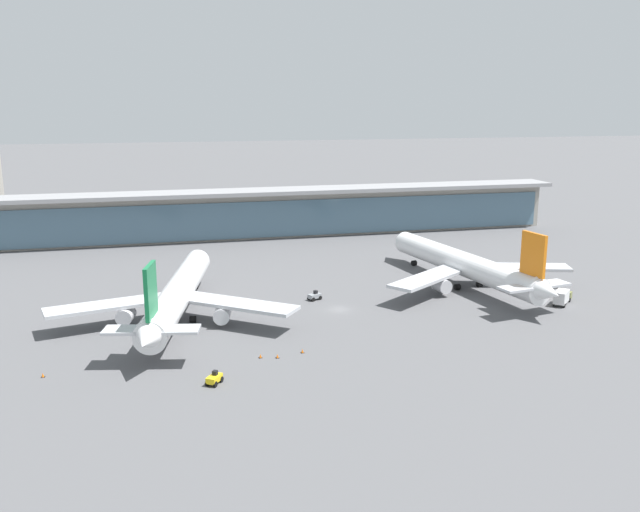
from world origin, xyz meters
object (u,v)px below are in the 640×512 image
(safety_cone_alpha, at_px, (277,356))
(airliner_centre_stand, at_px, (465,265))
(airliner_left_stand, at_px, (177,294))
(service_truck_mid_apron_olive, at_px, (562,296))
(service_truck_near_nose_grey, at_px, (315,296))
(safety_cone_bravo, at_px, (43,375))
(safety_cone_charlie, at_px, (302,351))
(service_truck_under_wing_yellow, at_px, (214,379))
(safety_cone_delta, at_px, (260,356))

(safety_cone_alpha, bearing_deg, airliner_centre_stand, 33.47)
(airliner_left_stand, relative_size, service_truck_mid_apron_olive, 8.99)
(service_truck_near_nose_grey, relative_size, safety_cone_bravo, 4.75)
(safety_cone_alpha, bearing_deg, safety_cone_charlie, 16.04)
(service_truck_near_nose_grey, xyz_separation_m, service_truck_under_wing_yellow, (-25.00, -39.06, 0.00))
(airliner_left_stand, relative_size, airliner_centre_stand, 1.00)
(service_truck_near_nose_grey, distance_m, safety_cone_charlie, 31.14)
(airliner_left_stand, xyz_separation_m, safety_cone_delta, (12.48, -23.51, -4.91))
(service_truck_near_nose_grey, relative_size, safety_cone_delta, 4.75)
(service_truck_under_wing_yellow, distance_m, safety_cone_delta, 12.17)
(service_truck_under_wing_yellow, bearing_deg, airliner_left_stand, 97.18)
(service_truck_under_wing_yellow, relative_size, safety_cone_delta, 4.75)
(airliner_left_stand, xyz_separation_m, safety_cone_bravo, (-21.57, -23.29, -4.91))
(safety_cone_bravo, xyz_separation_m, safety_cone_delta, (34.05, -0.21, 0.00))
(safety_cone_bravo, bearing_deg, safety_cone_delta, -0.36)
(safety_cone_alpha, distance_m, safety_cone_charlie, 4.75)
(safety_cone_delta, bearing_deg, airliner_left_stand, 117.96)
(service_truck_near_nose_grey, xyz_separation_m, safety_cone_delta, (-16.59, -30.28, -0.56))
(safety_cone_alpha, bearing_deg, safety_cone_delta, 164.67)
(airliner_centre_stand, distance_m, service_truck_near_nose_grey, 36.39)
(service_truck_mid_apron_olive, distance_m, safety_cone_bravo, 101.63)
(airliner_left_stand, distance_m, safety_cone_bravo, 32.13)
(airliner_centre_stand, relative_size, safety_cone_bravo, 88.85)
(service_truck_mid_apron_olive, xyz_separation_m, safety_cone_bravo, (-100.58, -14.50, -1.37))
(airliner_centre_stand, relative_size, safety_cone_charlie, 88.85)
(service_truck_mid_apron_olive, bearing_deg, safety_cone_bravo, -171.79)
(airliner_centre_stand, distance_m, safety_cone_bravo, 92.58)
(airliner_centre_stand, xyz_separation_m, safety_cone_bravo, (-86.72, -32.04, -4.91))
(safety_cone_alpha, bearing_deg, safety_cone_bravo, 178.50)
(safety_cone_bravo, bearing_deg, service_truck_near_nose_grey, 30.70)
(airliner_left_stand, bearing_deg, safety_cone_delta, -62.04)
(safety_cone_delta, bearing_deg, safety_cone_charlie, 4.40)
(service_truck_under_wing_yellow, distance_m, service_truck_mid_apron_olive, 78.55)
(safety_cone_alpha, relative_size, safety_cone_charlie, 1.00)
(safety_cone_delta, bearing_deg, service_truck_mid_apron_olive, 12.47)
(service_truck_mid_apron_olive, distance_m, safety_cone_charlie, 60.91)
(safety_cone_charlie, bearing_deg, safety_cone_alpha, -163.96)
(airliner_left_stand, xyz_separation_m, service_truck_near_nose_grey, (29.07, 6.78, -4.36))
(airliner_centre_stand, bearing_deg, service_truck_under_wing_yellow, -146.10)
(airliner_left_stand, relative_size, service_truck_near_nose_grey, 18.62)
(safety_cone_alpha, bearing_deg, service_truck_mid_apron_olive, 13.63)
(airliner_centre_stand, bearing_deg, safety_cone_bravo, -159.72)
(service_truck_near_nose_grey, xyz_separation_m, safety_cone_charlie, (-9.28, -29.72, -0.56))
(airliner_left_stand, bearing_deg, safety_cone_charlie, -49.23)
(service_truck_under_wing_yellow, bearing_deg, service_truck_near_nose_grey, 57.38)
(airliner_centre_stand, relative_size, service_truck_mid_apron_olive, 9.03)
(safety_cone_charlie, bearing_deg, service_truck_under_wing_yellow, -149.27)
(service_truck_mid_apron_olive, distance_m, safety_cone_delta, 68.15)
(airliner_left_stand, distance_m, safety_cone_delta, 27.06)
(safety_cone_alpha, distance_m, safety_cone_delta, 2.84)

